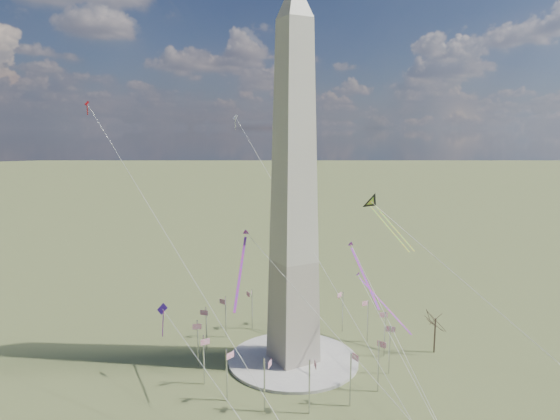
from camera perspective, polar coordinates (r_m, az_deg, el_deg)
ground at (r=144.61m, az=1.51°, el=-16.87°), size 2000.00×2000.00×0.00m
plaza at (r=144.44m, az=1.51°, el=-16.72°), size 36.00×36.00×0.80m
washington_monument at (r=130.73m, az=1.60°, el=2.35°), size 15.56×15.56×100.00m
flagpole_ring at (r=141.55m, az=1.52°, el=-14.22°), size 54.40×54.40×13.00m
tree_near at (r=151.86m, az=17.38°, el=-11.48°), size 8.80×8.80×15.40m
kite_delta_black at (r=152.54m, az=10.67°, el=0.56°), size 6.93×18.38×15.12m
kite_diamond_purple at (r=132.66m, az=-13.28°, el=-11.33°), size 2.15×3.05×9.24m
kite_streamer_left at (r=136.73m, az=9.16°, el=-6.44°), size 6.00×19.17×13.39m
kite_streamer_mid at (r=125.03m, az=-4.35°, el=-5.55°), size 12.84×19.11×15.00m
kite_streamer_right at (r=155.07m, az=10.91°, el=-9.53°), size 5.45×20.62×14.29m
kite_small_red at (r=154.12m, az=-21.20°, el=11.15°), size 1.22×1.54×4.01m
kite_small_white at (r=173.99m, az=-5.13°, el=10.39°), size 1.31×2.14×5.14m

